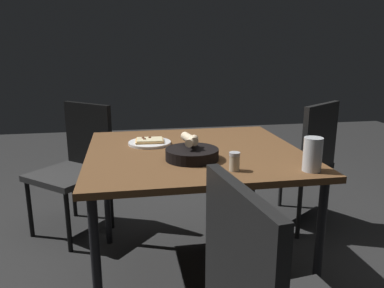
{
  "coord_description": "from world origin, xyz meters",
  "views": [
    {
      "loc": [
        -0.34,
        -1.86,
        1.26
      ],
      "look_at": [
        -0.02,
        -0.06,
        0.79
      ],
      "focal_mm": 35.18,
      "sensor_mm": 36.0,
      "label": 1
    }
  ],
  "objects_px": {
    "pizza_plate": "(150,142)",
    "beer_glass": "(312,156)",
    "pepper_shaker": "(234,163)",
    "bread_basket": "(192,153)",
    "chair_far": "(303,157)",
    "chair_spare": "(77,160)",
    "dining_table": "(194,161)"
  },
  "relations": [
    {
      "from": "pizza_plate",
      "to": "beer_glass",
      "type": "bearing_deg",
      "value": -41.65
    },
    {
      "from": "beer_glass",
      "to": "pepper_shaker",
      "type": "distance_m",
      "value": 0.34
    },
    {
      "from": "bread_basket",
      "to": "pizza_plate",
      "type": "bearing_deg",
      "value": 118.83
    },
    {
      "from": "bread_basket",
      "to": "beer_glass",
      "type": "bearing_deg",
      "value": -28.34
    },
    {
      "from": "pizza_plate",
      "to": "bread_basket",
      "type": "xyz_separation_m",
      "value": [
        0.18,
        -0.33,
        0.02
      ]
    },
    {
      "from": "pizza_plate",
      "to": "bread_basket",
      "type": "distance_m",
      "value": 0.38
    },
    {
      "from": "beer_glass",
      "to": "pepper_shaker",
      "type": "bearing_deg",
      "value": 169.63
    },
    {
      "from": "bread_basket",
      "to": "chair_far",
      "type": "relative_size",
      "value": 0.28
    },
    {
      "from": "pizza_plate",
      "to": "chair_spare",
      "type": "bearing_deg",
      "value": 130.02
    },
    {
      "from": "bread_basket",
      "to": "dining_table",
      "type": "bearing_deg",
      "value": 76.14
    },
    {
      "from": "chair_far",
      "to": "bread_basket",
      "type": "bearing_deg",
      "value": -143.92
    },
    {
      "from": "dining_table",
      "to": "chair_far",
      "type": "relative_size",
      "value": 1.22
    },
    {
      "from": "chair_far",
      "to": "beer_glass",
      "type": "bearing_deg",
      "value": -114.85
    },
    {
      "from": "beer_glass",
      "to": "chair_spare",
      "type": "xyz_separation_m",
      "value": [
        -1.13,
        1.14,
        -0.3
      ]
    },
    {
      "from": "dining_table",
      "to": "chair_spare",
      "type": "height_order",
      "value": "chair_spare"
    },
    {
      "from": "beer_glass",
      "to": "dining_table",
      "type": "bearing_deg",
      "value": 136.23
    },
    {
      "from": "chair_far",
      "to": "chair_spare",
      "type": "relative_size",
      "value": 1.02
    },
    {
      "from": "pizza_plate",
      "to": "chair_spare",
      "type": "distance_m",
      "value": 0.77
    },
    {
      "from": "pepper_shaker",
      "to": "beer_glass",
      "type": "bearing_deg",
      "value": -10.37
    },
    {
      "from": "pepper_shaker",
      "to": "chair_spare",
      "type": "height_order",
      "value": "chair_spare"
    },
    {
      "from": "chair_far",
      "to": "pizza_plate",
      "type": "bearing_deg",
      "value": -163.07
    },
    {
      "from": "chair_far",
      "to": "chair_spare",
      "type": "distance_m",
      "value": 1.57
    },
    {
      "from": "chair_far",
      "to": "chair_spare",
      "type": "height_order",
      "value": "chair_far"
    },
    {
      "from": "pizza_plate",
      "to": "pepper_shaker",
      "type": "distance_m",
      "value": 0.62
    },
    {
      "from": "pepper_shaker",
      "to": "chair_far",
      "type": "relative_size",
      "value": 0.09
    },
    {
      "from": "dining_table",
      "to": "pizza_plate",
      "type": "relative_size",
      "value": 4.68
    },
    {
      "from": "pepper_shaker",
      "to": "chair_spare",
      "type": "distance_m",
      "value": 1.37
    },
    {
      "from": "dining_table",
      "to": "pizza_plate",
      "type": "height_order",
      "value": "pizza_plate"
    },
    {
      "from": "dining_table",
      "to": "chair_far",
      "type": "height_order",
      "value": "chair_far"
    },
    {
      "from": "chair_spare",
      "to": "bread_basket",
      "type": "bearing_deg",
      "value": -53.79
    },
    {
      "from": "pepper_shaker",
      "to": "chair_far",
      "type": "height_order",
      "value": "chair_far"
    },
    {
      "from": "dining_table",
      "to": "pepper_shaker",
      "type": "xyz_separation_m",
      "value": [
        0.11,
        -0.36,
        0.09
      ]
    }
  ]
}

